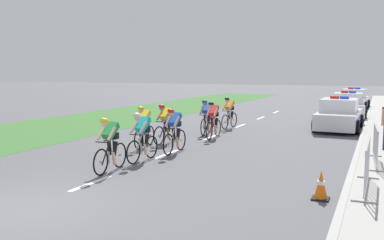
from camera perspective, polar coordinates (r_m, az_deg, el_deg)
ground_plane at (r=9.13m, az=-22.38°, el=-11.37°), size 160.00×160.00×0.00m
kerb_edge at (r=20.08m, az=22.47°, el=-1.53°), size 0.16×60.00×0.13m
grass_verge at (r=24.84m, az=-11.90°, el=0.17°), size 7.00×60.00×0.01m
lane_markings_centre at (r=17.54m, az=2.61°, el=-2.35°), size 0.14×25.60×0.01m
cyclist_lead at (r=11.62m, az=-11.20°, el=-3.18°), size 0.44×1.72×1.56m
cyclist_second at (r=12.81m, az=-6.86°, el=-2.20°), size 0.42×1.72×1.56m
cyclist_third at (r=14.06m, az=-2.42°, el=-1.37°), size 0.42×1.72×1.56m
cyclist_fourth at (r=15.20m, az=-6.58°, el=-0.80°), size 0.45×1.72×1.56m
cyclist_fifth at (r=15.90m, az=-3.63°, el=-0.44°), size 0.44×1.72×1.56m
cyclist_sixth at (r=18.34m, az=1.96°, el=0.51°), size 0.45×1.72×1.56m
cyclist_seventh at (r=17.21m, az=2.96°, el=0.11°), size 0.42×1.72×1.56m
cyclist_eighth at (r=20.23m, az=5.14°, el=1.07°), size 0.45×1.72×1.56m
police_car_nearest at (r=20.90m, az=19.53°, el=0.59°), size 2.07×4.44×1.59m
police_car_second at (r=26.69m, az=20.61°, el=1.79°), size 2.24×4.51×1.59m
police_car_third at (r=32.77m, az=21.32°, el=2.58°), size 2.16×4.48×1.59m
crowd_barrier_front at (r=10.11m, az=22.91°, el=-5.87°), size 0.52×2.32×1.07m
crowd_barrier_middle at (r=13.05m, az=23.87°, el=-3.18°), size 0.61×2.32×1.07m
traffic_cone_near at (r=9.46m, az=17.28°, el=-8.57°), size 0.36×0.36×0.64m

